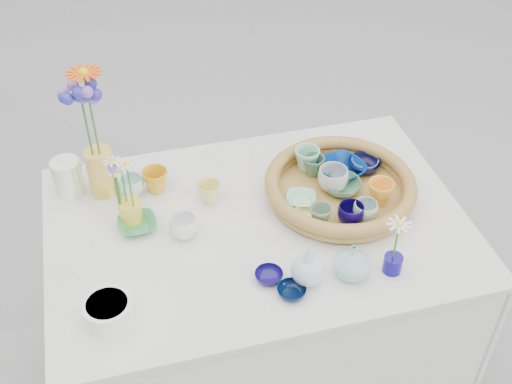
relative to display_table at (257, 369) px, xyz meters
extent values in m
plane|color=#9D9D9D|center=(0.00, 0.00, 0.00)|extent=(80.00, 80.00, 0.00)
imported|color=navy|center=(0.32, 0.14, 0.80)|extent=(0.19, 0.19, 0.04)
imported|color=black|center=(0.40, 0.14, 0.80)|extent=(0.14, 0.14, 0.03)
imported|color=#FFAF30|center=(0.38, -0.02, 0.82)|extent=(0.10, 0.10, 0.07)
imported|color=#5C9C6D|center=(0.29, 0.06, 0.80)|extent=(0.13, 0.13, 0.04)
imported|color=slate|center=(0.17, -0.07, 0.81)|extent=(0.07, 0.07, 0.06)
imported|color=#8FD9B3|center=(0.15, 0.04, 0.79)|extent=(0.12, 0.12, 0.02)
imported|color=#A6E5BF|center=(0.22, 0.19, 0.82)|extent=(0.09, 0.09, 0.08)
imported|color=silver|center=(0.26, 0.07, 0.82)|extent=(0.10, 0.10, 0.08)
imported|color=#94D8F5|center=(0.41, 0.15, 0.80)|extent=(0.11, 0.11, 0.03)
imported|color=#0A023D|center=(0.26, -0.09, 0.81)|extent=(0.10, 0.10, 0.06)
imported|color=#E2E079|center=(0.15, -0.03, 0.79)|extent=(0.11, 0.11, 0.02)
imported|color=#B0D8C7|center=(0.31, -0.08, 0.81)|extent=(0.09, 0.09, 0.06)
imported|color=#417456|center=(0.23, 0.16, 0.82)|extent=(0.08, 0.08, 0.07)
imported|color=gold|center=(-0.27, 0.23, 0.80)|extent=(0.09, 0.09, 0.08)
imported|color=#ECE172|center=(-0.12, 0.13, 0.80)|extent=(0.09, 0.09, 0.07)
imported|color=#429962|center=(-0.35, 0.07, 0.78)|extent=(0.12, 0.12, 0.03)
imported|color=white|center=(-0.22, 0.00, 0.80)|extent=(0.10, 0.10, 0.07)
imported|color=#110952|center=(-0.03, -0.23, 0.78)|extent=(0.09, 0.09, 0.02)
imported|color=#B1E8D5|center=(-0.35, 0.23, 0.80)|extent=(0.10, 0.10, 0.06)
imported|color=black|center=(0.02, -0.30, 0.78)|extent=(0.09, 0.09, 0.02)
imported|color=#96C9C2|center=(0.20, -0.27, 0.82)|extent=(0.14, 0.14, 0.11)
cylinder|color=#0F0774|center=(0.31, -0.28, 0.79)|extent=(0.06, 0.06, 0.05)
cylinder|color=gold|center=(-0.44, 0.26, 0.85)|extent=(0.10, 0.10, 0.16)
cylinder|color=yellow|center=(-0.37, 0.10, 0.80)|extent=(0.09, 0.09, 0.08)
camera|label=1|loc=(-0.37, -1.36, 2.10)|focal=45.00mm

